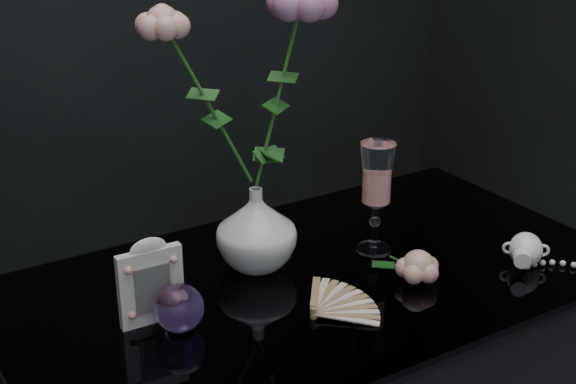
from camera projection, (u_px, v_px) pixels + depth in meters
vase at (256, 228)px, 1.37m from camera, size 0.17×0.17×0.15m
wine_glass at (376, 198)px, 1.41m from camera, size 0.08×0.08×0.20m
picture_frame at (150, 280)px, 1.20m from camera, size 0.11×0.08×0.14m
paperweight at (179, 308)px, 1.19m from camera, size 0.09×0.09×0.07m
paper_fan at (314, 312)px, 1.23m from camera, size 0.25×0.22×0.02m
loose_rose at (418, 266)px, 1.34m from camera, size 0.14×0.18×0.06m
pearl_jar at (526, 248)px, 1.40m from camera, size 0.29×0.29×0.06m
roses at (250, 78)px, 1.27m from camera, size 0.31×0.12×0.40m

